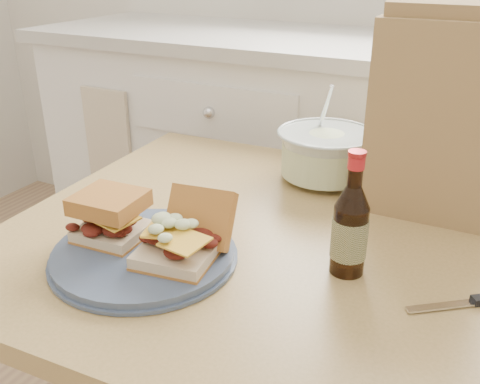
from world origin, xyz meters
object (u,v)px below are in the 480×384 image
at_px(plate, 144,254).
at_px(beer_bottle, 350,229).
at_px(coleslaw_bowl, 325,156).
at_px(paper_bag, 451,118).
at_px(dining_table, 245,275).

height_order(plate, beer_bottle, beer_bottle).
relative_size(plate, coleslaw_bowl, 1.40).
bearing_deg(coleslaw_bowl, plate, -108.23).
bearing_deg(coleslaw_bowl, paper_bag, -6.13).
xyz_separation_m(plate, paper_bag, (0.40, 0.44, 0.17)).
xyz_separation_m(dining_table, plate, (-0.10, -0.18, 0.11)).
bearing_deg(plate, coleslaw_bowl, 71.77).
height_order(coleslaw_bowl, paper_bag, paper_bag).
relative_size(coleslaw_bowl, paper_bag, 0.59).
distance_m(plate, beer_bottle, 0.34).
distance_m(coleslaw_bowl, beer_bottle, 0.38).
xyz_separation_m(plate, beer_bottle, (0.31, 0.12, 0.07)).
distance_m(dining_table, paper_bag, 0.49).
relative_size(plate, paper_bag, 0.82).
height_order(dining_table, coleslaw_bowl, coleslaw_bowl).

